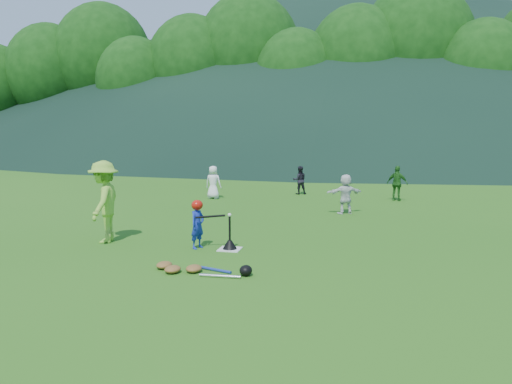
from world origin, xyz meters
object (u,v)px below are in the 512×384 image
at_px(batter_child, 197,225).
at_px(home_plate, 230,249).
at_px(batting_tee, 230,244).
at_px(equipment_pile, 194,269).
at_px(fielder_c, 397,183).
at_px(fielder_d, 345,194).
at_px(fielder_a, 213,182).
at_px(adult_coach, 104,202).
at_px(fielder_b, 300,180).

bearing_deg(batter_child, home_plate, -66.66).
height_order(batting_tee, equipment_pile, batting_tee).
bearing_deg(batting_tee, equipment_pile, -95.93).
bearing_deg(batter_child, fielder_c, -8.06).
distance_m(batter_child, fielder_d, 5.76).
relative_size(fielder_a, fielder_d, 1.00).
bearing_deg(equipment_pile, home_plate, 84.07).
distance_m(adult_coach, batting_tee, 3.00).
xyz_separation_m(home_plate, equipment_pile, (-0.18, -1.72, 0.06)).
bearing_deg(adult_coach, batting_tee, 76.82).
bearing_deg(fielder_d, equipment_pile, 43.52).
bearing_deg(adult_coach, fielder_a, 166.23).
distance_m(adult_coach, fielder_d, 7.04).
relative_size(adult_coach, equipment_pile, 1.01).
bearing_deg(batting_tee, adult_coach, 178.33).
xyz_separation_m(fielder_a, fielder_c, (6.41, 0.86, 0.02)).
bearing_deg(home_plate, fielder_b, 88.45).
distance_m(fielder_a, fielder_c, 6.46).
relative_size(batter_child, batting_tee, 1.48).
height_order(fielder_c, batting_tee, fielder_c).
relative_size(fielder_a, equipment_pile, 0.65).
relative_size(fielder_c, fielder_d, 1.04).
xyz_separation_m(fielder_b, equipment_pile, (-0.42, -10.75, -0.47)).
distance_m(fielder_d, batting_tee, 5.44).
relative_size(home_plate, batting_tee, 0.66).
bearing_deg(fielder_a, batting_tee, 114.84).
relative_size(fielder_b, equipment_pile, 0.60).
xyz_separation_m(fielder_a, fielder_d, (4.77, -2.19, 0.00)).
bearing_deg(adult_coach, batter_child, 75.56).
relative_size(batter_child, fielder_c, 0.82).
bearing_deg(home_plate, adult_coach, 178.33).
bearing_deg(fielder_b, fielder_c, 146.98).
bearing_deg(fielder_d, adult_coach, 16.80).
xyz_separation_m(fielder_a, batting_tee, (2.62, -7.17, -0.46)).
xyz_separation_m(fielder_c, equipment_pile, (-3.97, -9.76, -0.54)).
relative_size(batter_child, fielder_b, 0.93).
bearing_deg(adult_coach, fielder_b, 149.12).
relative_size(batter_child, fielder_d, 0.85).
height_order(adult_coach, fielder_c, adult_coach).
bearing_deg(fielder_a, equipment_pile, 110.12).
xyz_separation_m(fielder_a, equipment_pile, (2.44, -8.89, -0.52)).
height_order(adult_coach, fielder_b, adult_coach).
distance_m(fielder_a, fielder_b, 3.41).
height_order(fielder_a, fielder_c, fielder_c).
bearing_deg(fielder_b, home_plate, 71.04).
relative_size(home_plate, fielder_a, 0.38).
distance_m(adult_coach, fielder_a, 7.10).
xyz_separation_m(fielder_d, equipment_pile, (-2.33, -6.70, -0.52)).
relative_size(home_plate, fielder_d, 0.38).
height_order(batter_child, adult_coach, adult_coach).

